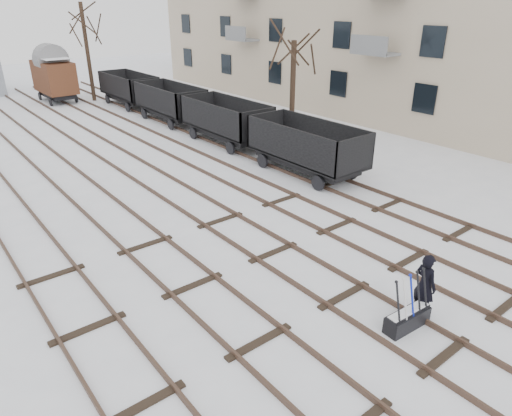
{
  "coord_description": "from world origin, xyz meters",
  "views": [
    {
      "loc": [
        -8.35,
        -6.62,
        7.42
      ],
      "look_at": [
        0.11,
        4.03,
        1.2
      ],
      "focal_mm": 32.0,
      "sensor_mm": 36.0,
      "label": 1
    }
  ],
  "objects_px": {
    "worker": "(425,285)",
    "box_van_wagon": "(54,76)",
    "freight_wagon_a": "(306,155)",
    "ground_frame": "(407,318)"
  },
  "relations": [
    {
      "from": "freight_wagon_a",
      "to": "box_van_wagon",
      "type": "height_order",
      "value": "box_van_wagon"
    },
    {
      "from": "ground_frame",
      "to": "worker",
      "type": "xyz_separation_m",
      "value": [
        0.75,
        0.1,
        0.59
      ]
    },
    {
      "from": "worker",
      "to": "box_van_wagon",
      "type": "xyz_separation_m",
      "value": [
        1.16,
        33.8,
        1.11
      ]
    },
    {
      "from": "ground_frame",
      "to": "worker",
      "type": "relative_size",
      "value": 0.85
    },
    {
      "from": "freight_wagon_a",
      "to": "worker",
      "type": "bearing_deg",
      "value": -117.97
    },
    {
      "from": "worker",
      "to": "box_van_wagon",
      "type": "relative_size",
      "value": 0.39
    },
    {
      "from": "ground_frame",
      "to": "freight_wagon_a",
      "type": "relative_size",
      "value": 0.26
    },
    {
      "from": "ground_frame",
      "to": "box_van_wagon",
      "type": "relative_size",
      "value": 0.33
    },
    {
      "from": "freight_wagon_a",
      "to": "box_van_wagon",
      "type": "relative_size",
      "value": 1.29
    },
    {
      "from": "worker",
      "to": "box_van_wagon",
      "type": "bearing_deg",
      "value": 7.79
    }
  ]
}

